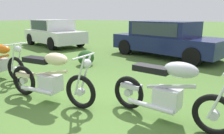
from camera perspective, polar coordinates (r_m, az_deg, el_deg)
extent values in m
plane|color=#476B2D|center=(3.99, -3.26, -10.70)|extent=(120.00, 120.00, 0.00)
torus|color=black|center=(5.84, -24.70, -0.59)|extent=(0.65, 0.12, 0.65)
cylinder|color=silver|center=(5.84, -24.70, -0.59)|extent=(0.14, 0.11, 0.14)
cylinder|color=silver|center=(5.77, -23.96, 2.67)|extent=(0.27, 0.05, 0.73)
cylinder|color=silver|center=(5.67, -25.43, 2.34)|extent=(0.27, 0.05, 0.73)
cube|color=silver|center=(6.38, -28.17, 0.69)|extent=(0.41, 0.32, 0.32)
cylinder|color=orange|center=(6.32, -28.24, 2.42)|extent=(0.76, 0.10, 0.22)
ellipsoid|color=orange|center=(6.15, -27.75, 4.39)|extent=(0.53, 0.28, 0.24)
cylinder|color=silver|center=(5.64, -24.79, 5.74)|extent=(0.06, 0.64, 0.03)
sphere|color=silver|center=(5.61, -24.31, 4.50)|extent=(0.17, 0.17, 0.16)
torus|color=black|center=(3.84, -8.60, -6.71)|extent=(0.64, 0.10, 0.63)
torus|color=black|center=(4.81, -22.94, -3.41)|extent=(0.64, 0.10, 0.63)
cylinder|color=silver|center=(3.84, -8.60, -6.71)|extent=(0.14, 0.10, 0.14)
cylinder|color=silver|center=(4.81, -22.94, -3.41)|extent=(0.14, 0.10, 0.14)
cylinder|color=silver|center=(3.77, -7.25, -1.74)|extent=(0.27, 0.04, 0.74)
cylinder|color=silver|center=(3.63, -8.85, -2.41)|extent=(0.27, 0.04, 0.74)
cube|color=silver|center=(4.26, -16.47, -4.16)|extent=(0.40, 0.31, 0.32)
cylinder|color=beige|center=(4.18, -16.35, -1.62)|extent=(0.80, 0.07, 0.23)
ellipsoid|color=beige|center=(4.01, -15.08, 2.06)|extent=(0.52, 0.27, 0.24)
cube|color=black|center=(4.36, -19.71, 1.83)|extent=(0.60, 0.25, 0.10)
cube|color=beige|center=(4.73, -22.63, -1.90)|extent=(0.36, 0.19, 0.08)
cylinder|color=silver|center=(3.60, -7.69, 2.92)|extent=(0.04, 0.64, 0.03)
sphere|color=silver|center=(3.59, -6.84, 0.97)|extent=(0.16, 0.16, 0.16)
cylinder|color=silver|center=(4.35, -19.91, -6.00)|extent=(0.80, 0.09, 0.08)
torus|color=black|center=(3.32, 26.08, -11.70)|extent=(0.61, 0.19, 0.61)
torus|color=black|center=(3.81, 4.53, -6.97)|extent=(0.61, 0.19, 0.61)
cylinder|color=silver|center=(3.32, 26.08, -11.70)|extent=(0.15, 0.12, 0.14)
cylinder|color=silver|center=(3.81, 4.53, -6.97)|extent=(0.15, 0.12, 0.14)
cylinder|color=silver|center=(3.27, 28.07, -5.91)|extent=(0.28, 0.08, 0.75)
cylinder|color=silver|center=(3.10, 27.47, -6.87)|extent=(0.28, 0.08, 0.75)
cube|color=silver|center=(3.46, 14.86, -8.24)|extent=(0.44, 0.36, 0.32)
cylinder|color=#B7BABF|center=(3.38, 15.54, -5.20)|extent=(0.78, 0.19, 0.22)
ellipsoid|color=#B7BABF|center=(3.25, 18.31, -0.77)|extent=(0.56, 0.34, 0.24)
cube|color=black|center=(3.45, 10.73, -0.51)|extent=(0.63, 0.34, 0.10)
cube|color=#B7BABF|center=(3.73, 5.34, -5.15)|extent=(0.38, 0.24, 0.08)
cylinder|color=silver|center=(3.47, 10.26, -10.48)|extent=(0.80, 0.21, 0.08)
cube|color=silver|center=(12.11, -15.50, 8.18)|extent=(4.37, 2.97, 0.60)
cube|color=silver|center=(12.20, -16.01, 10.92)|extent=(2.61, 2.21, 0.60)
cube|color=#2D3842|center=(12.20, -16.02, 11.02)|extent=(2.30, 2.13, 0.48)
cylinder|color=black|center=(11.41, -8.73, 7.04)|extent=(0.68, 0.42, 0.64)
cylinder|color=black|center=(10.60, -16.05, 6.14)|extent=(0.68, 0.42, 0.64)
cylinder|color=black|center=(13.66, -14.95, 7.85)|extent=(0.68, 0.42, 0.64)
cylinder|color=black|center=(12.99, -21.31, 7.08)|extent=(0.68, 0.42, 0.64)
cube|color=#161E4C|center=(8.83, 14.73, 6.26)|extent=(4.76, 3.08, 0.60)
cube|color=#161E4C|center=(8.85, 14.13, 10.10)|extent=(2.81, 2.29, 0.60)
cube|color=#2D3842|center=(8.85, 14.14, 10.22)|extent=(2.48, 2.21, 0.48)
cylinder|color=black|center=(8.95, 25.75, 3.94)|extent=(0.68, 0.41, 0.64)
cylinder|color=black|center=(7.42, 21.07, 2.60)|extent=(0.68, 0.41, 0.64)
cylinder|color=black|center=(10.38, 10.02, 6.31)|extent=(0.68, 0.41, 0.64)
cylinder|color=black|center=(9.10, 3.68, 5.44)|extent=(0.68, 0.41, 0.64)
ellipsoid|color=#234D1E|center=(7.19, -7.13, 2.55)|extent=(0.55, 0.56, 0.51)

